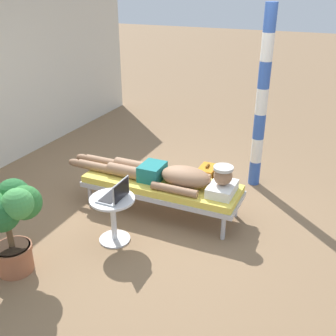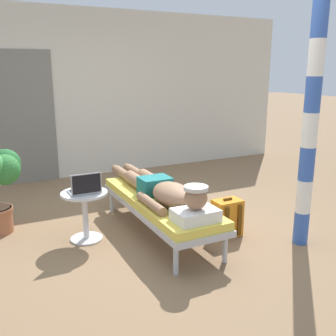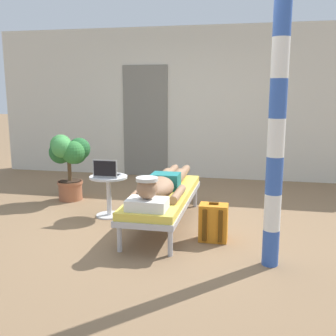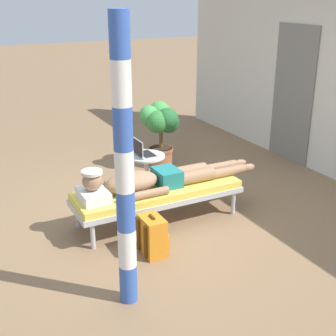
# 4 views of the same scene
# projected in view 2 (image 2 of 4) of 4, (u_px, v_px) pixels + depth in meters

# --- Properties ---
(ground_plane) EXTENTS (40.00, 40.00, 0.00)m
(ground_plane) POSITION_uv_depth(u_px,v_px,m) (147.00, 233.00, 4.27)
(ground_plane) COLOR #846647
(house_wall_back) EXTENTS (7.60, 0.20, 2.70)m
(house_wall_back) POSITION_uv_depth(u_px,v_px,m) (85.00, 94.00, 6.40)
(house_wall_back) COLOR beige
(house_wall_back) RESTS_ON ground
(house_door_panel) EXTENTS (0.84, 0.03, 2.04)m
(house_door_panel) POSITION_uv_depth(u_px,v_px,m) (27.00, 118.00, 5.98)
(house_door_panel) COLOR slate
(house_door_panel) RESTS_ON ground
(lounge_chair) EXTENTS (0.62, 1.93, 0.42)m
(lounge_chair) POSITION_uv_depth(u_px,v_px,m) (160.00, 204.00, 4.19)
(lounge_chair) COLOR #B7B7BC
(lounge_chair) RESTS_ON ground
(person_reclining) EXTENTS (0.53, 2.17, 0.33)m
(person_reclining) POSITION_uv_depth(u_px,v_px,m) (163.00, 190.00, 4.07)
(person_reclining) COLOR white
(person_reclining) RESTS_ON lounge_chair
(side_table) EXTENTS (0.48, 0.48, 0.52)m
(side_table) POSITION_uv_depth(u_px,v_px,m) (85.00, 207.00, 4.04)
(side_table) COLOR silver
(side_table) RESTS_ON ground
(laptop) EXTENTS (0.31, 0.24, 0.23)m
(laptop) POSITION_uv_depth(u_px,v_px,m) (85.00, 188.00, 3.94)
(laptop) COLOR #A5A8AD
(laptop) RESTS_ON side_table
(backpack) EXTENTS (0.30, 0.26, 0.42)m
(backpack) POSITION_uv_depth(u_px,v_px,m) (227.00, 218.00, 4.18)
(backpack) COLOR orange
(backpack) RESTS_ON ground
(porch_post) EXTENTS (0.15, 0.15, 2.36)m
(porch_post) POSITION_uv_depth(u_px,v_px,m) (310.00, 130.00, 3.75)
(porch_post) COLOR #3359B2
(porch_post) RESTS_ON ground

